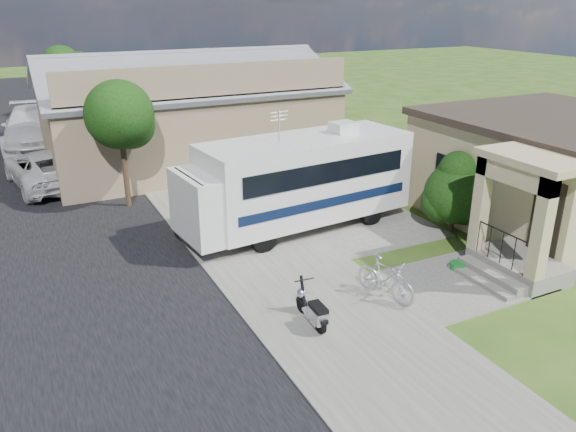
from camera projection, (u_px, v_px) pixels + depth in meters
name	position (u px, v px, depth m)	size (l,w,h in m)	color
ground	(347.00, 290.00, 14.67)	(120.00, 120.00, 0.00)	#264613
street_slab	(18.00, 213.00, 19.92)	(9.00, 80.00, 0.02)	black
sidewalk_slab	(194.00, 187.00, 22.60)	(4.00, 80.00, 0.06)	#5A5951
driveway_slab	(315.00, 222.00, 19.04)	(7.00, 6.00, 0.05)	#5A5951
walk_slab	(462.00, 281.00, 15.07)	(4.00, 3.00, 0.05)	#5A5951
house	(551.00, 168.00, 18.90)	(9.47, 7.80, 3.54)	tan
warehouse	(186.00, 119.00, 25.62)	(12.50, 8.40, 5.04)	#887455
street_tree_a	(122.00, 118.00, 19.52)	(2.44, 2.40, 4.58)	#2F2015
street_tree_b	(82.00, 79.00, 27.82)	(2.44, 2.40, 4.73)	#2F2015
street_tree_c	(63.00, 67.00, 35.45)	(2.44, 2.40, 4.42)	#2F2015
motorhome	(298.00, 179.00, 18.04)	(7.89, 3.16, 3.94)	silver
shrub	(455.00, 190.00, 18.06)	(2.17, 2.08, 2.67)	#2F2015
scooter	(313.00, 310.00, 12.92)	(0.51, 1.45, 0.95)	black
bicycle	(385.00, 280.00, 14.02)	(0.51, 1.80, 1.08)	#BAB9C2
pickup_truck	(45.00, 168.00, 22.58)	(2.47, 5.36, 1.49)	silver
van	(33.00, 127.00, 28.65)	(2.72, 6.70, 1.94)	silver
garden_hose	(457.00, 267.00, 15.72)	(0.44, 0.44, 0.20)	#146824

